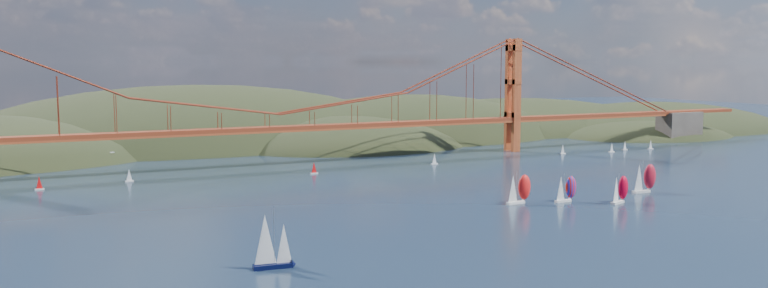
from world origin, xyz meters
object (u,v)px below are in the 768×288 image
at_px(racer_rwb, 566,188).
at_px(racer_2, 644,178).
at_px(racer_0, 518,188).
at_px(racer_1, 620,189).
at_px(sloop_navy, 271,242).

bearing_deg(racer_rwb, racer_2, 0.70).
bearing_deg(racer_0, racer_2, -6.81).
xyz_separation_m(racer_1, racer_rwb, (-13.41, 9.36, -0.19)).
relative_size(sloop_navy, racer_1, 1.37).
height_order(racer_1, racer_2, racer_2).
distance_m(racer_0, racer_2, 49.89).
bearing_deg(racer_1, racer_0, 136.96).
relative_size(racer_1, racer_2, 0.88).
bearing_deg(racer_2, racer_0, 177.40).
height_order(sloop_navy, racer_2, sloop_navy).
xyz_separation_m(racer_0, racer_rwb, (15.19, -4.02, -0.48)).
height_order(racer_1, racer_rwb, racer_1).
bearing_deg(racer_0, racer_rwb, -18.67).
bearing_deg(racer_2, sloop_navy, -166.06).
height_order(racer_2, racer_rwb, racer_2).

